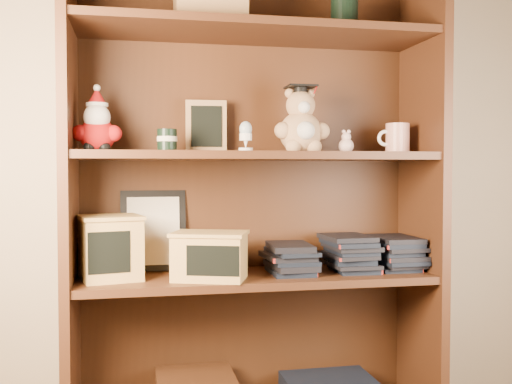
% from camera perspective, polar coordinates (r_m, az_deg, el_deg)
% --- Properties ---
extents(bookcase, '(1.20, 0.35, 1.60)m').
position_cam_1_polar(bookcase, '(2.00, -0.36, -1.13)').
color(bookcase, '#452513').
rests_on(bookcase, ground).
extents(shelf_lower, '(1.14, 0.33, 0.02)m').
position_cam_1_polar(shelf_lower, '(1.98, 0.00, -8.19)').
color(shelf_lower, '#452513').
rests_on(shelf_lower, ground).
extents(shelf_upper, '(1.14, 0.33, 0.02)m').
position_cam_1_polar(shelf_upper, '(1.95, 0.00, 3.45)').
color(shelf_upper, '#452513').
rests_on(shelf_upper, ground).
extents(santa_plush, '(0.15, 0.11, 0.21)m').
position_cam_1_polar(santa_plush, '(1.91, -14.90, 6.09)').
color(santa_plush, '#A50F0F').
rests_on(santa_plush, shelf_upper).
extents(teachers_tin, '(0.06, 0.06, 0.07)m').
position_cam_1_polar(teachers_tin, '(1.92, -8.47, 4.91)').
color(teachers_tin, black).
rests_on(teachers_tin, shelf_upper).
extents(chalkboard_plaque, '(0.14, 0.08, 0.18)m').
position_cam_1_polar(chalkboard_plaque, '(2.04, -4.77, 6.14)').
color(chalkboard_plaque, '#9E7547').
rests_on(chalkboard_plaque, shelf_upper).
extents(egg_cup, '(0.04, 0.04, 0.09)m').
position_cam_1_polar(egg_cup, '(1.87, -0.99, 5.44)').
color(egg_cup, white).
rests_on(egg_cup, shelf_upper).
extents(grad_teddy_bear, '(0.19, 0.16, 0.23)m').
position_cam_1_polar(grad_teddy_bear, '(1.98, 4.32, 6.27)').
color(grad_teddy_bear, tan).
rests_on(grad_teddy_bear, shelf_upper).
extents(pink_figurine, '(0.05, 0.05, 0.08)m').
position_cam_1_polar(pink_figurine, '(2.03, 8.58, 4.57)').
color(pink_figurine, beige).
rests_on(pink_figurine, shelf_upper).
extents(teacher_mug, '(0.11, 0.08, 0.10)m').
position_cam_1_polar(teacher_mug, '(2.10, 13.26, 5.01)').
color(teacher_mug, silver).
rests_on(teacher_mug, shelf_upper).
extents(certificate_frame, '(0.22, 0.06, 0.27)m').
position_cam_1_polar(certificate_frame, '(2.06, -9.75, -3.64)').
color(certificate_frame, black).
rests_on(certificate_frame, shelf_lower).
extents(treats_box, '(0.22, 0.22, 0.20)m').
position_cam_1_polar(treats_box, '(1.93, -13.69, -5.12)').
color(treats_box, tan).
rests_on(treats_box, shelf_lower).
extents(pencils_box, '(0.27, 0.23, 0.15)m').
position_cam_1_polar(pencils_box, '(1.88, -4.42, -6.03)').
color(pencils_box, tan).
rests_on(pencils_box, shelf_lower).
extents(book_stack_left, '(0.14, 0.20, 0.10)m').
position_cam_1_polar(book_stack_left, '(2.00, 3.33, -6.35)').
color(book_stack_left, black).
rests_on(book_stack_left, shelf_lower).
extents(book_stack_mid, '(0.14, 0.20, 0.13)m').
position_cam_1_polar(book_stack_mid, '(2.06, 9.00, -5.67)').
color(book_stack_mid, black).
rests_on(book_stack_mid, shelf_lower).
extents(book_stack_right, '(0.14, 0.20, 0.13)m').
position_cam_1_polar(book_stack_right, '(2.12, 13.23, -5.47)').
color(book_stack_right, black).
rests_on(book_stack_right, shelf_lower).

